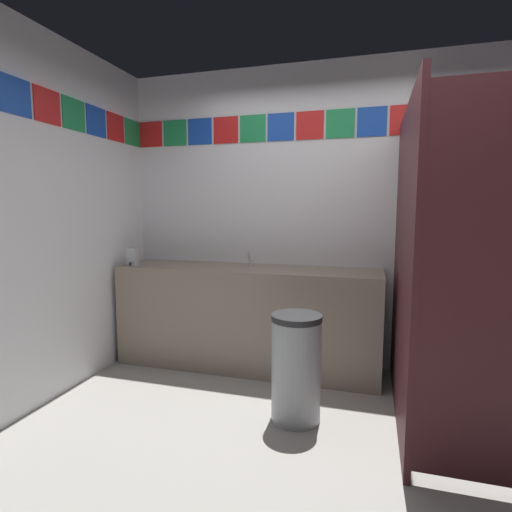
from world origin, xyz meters
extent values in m
plane|color=gray|center=(0.00, 0.00, 0.00)|extent=(8.64, 8.64, 0.00)
cube|color=silver|center=(0.00, 1.49, 1.34)|extent=(3.93, 0.08, 2.68)
cube|color=red|center=(-1.83, 1.45, 2.14)|extent=(0.24, 0.01, 0.24)
cube|color=#1E8C4C|center=(-1.57, 1.45, 2.14)|extent=(0.24, 0.01, 0.24)
cube|color=#1947B7|center=(-1.31, 1.45, 2.14)|extent=(0.24, 0.01, 0.24)
cube|color=red|center=(-1.05, 1.45, 2.14)|extent=(0.24, 0.01, 0.24)
cube|color=#1E8C4C|center=(-0.79, 1.45, 2.14)|extent=(0.24, 0.01, 0.24)
cube|color=#1947B7|center=(-0.52, 1.45, 2.14)|extent=(0.24, 0.01, 0.24)
cube|color=red|center=(-0.26, 1.45, 2.14)|extent=(0.24, 0.01, 0.24)
cube|color=#1E8C4C|center=(0.00, 1.45, 2.14)|extent=(0.24, 0.01, 0.24)
cube|color=#1947B7|center=(0.26, 1.45, 2.14)|extent=(0.24, 0.01, 0.24)
cube|color=red|center=(0.52, 1.45, 2.14)|extent=(0.24, 0.01, 0.24)
cube|color=#1E8C4C|center=(0.79, 1.45, 2.14)|extent=(0.24, 0.01, 0.24)
cube|color=#1947B7|center=(1.05, 1.45, 2.14)|extent=(0.24, 0.01, 0.24)
cube|color=silver|center=(-2.00, 0.00, 1.34)|extent=(0.08, 2.91, 2.68)
cube|color=#1947B7|center=(-1.96, 0.00, 2.14)|extent=(0.01, 0.24, 0.24)
cube|color=red|center=(-1.96, 0.26, 2.14)|extent=(0.01, 0.24, 0.24)
cube|color=#1E8C4C|center=(-1.96, 0.53, 2.14)|extent=(0.01, 0.24, 0.24)
cube|color=#1947B7|center=(-1.96, 0.79, 2.14)|extent=(0.01, 0.24, 0.24)
cube|color=red|center=(-1.96, 1.06, 2.14)|extent=(0.01, 0.24, 0.24)
cube|color=#1E8C4C|center=(-1.96, 1.32, 2.14)|extent=(0.01, 0.24, 0.24)
cube|color=gray|center=(-0.76, 1.17, 0.45)|extent=(2.32, 0.56, 0.90)
cube|color=gray|center=(-0.76, 1.44, 0.86)|extent=(2.32, 0.03, 0.08)
cylinder|color=silver|center=(-0.76, 1.14, 0.84)|extent=(0.34, 0.34, 0.10)
cylinder|color=silver|center=(-0.76, 1.28, 0.92)|extent=(0.04, 0.04, 0.05)
cylinder|color=silver|center=(-0.76, 1.23, 0.99)|extent=(0.02, 0.06, 0.09)
cube|color=#B7BABF|center=(-1.80, 1.01, 0.98)|extent=(0.09, 0.07, 0.16)
cylinder|color=black|center=(-1.80, 0.96, 0.92)|extent=(0.02, 0.02, 0.03)
cube|color=#471E23|center=(0.51, 0.67, 1.05)|extent=(0.04, 1.56, 2.09)
cylinder|color=silver|center=(0.53, -0.09, 1.15)|extent=(0.02, 0.02, 0.10)
cylinder|color=white|center=(1.02, 1.00, 0.20)|extent=(0.38, 0.38, 0.40)
torus|color=white|center=(1.02, 1.00, 0.42)|extent=(0.39, 0.39, 0.05)
cube|color=white|center=(1.02, 1.21, 0.57)|extent=(0.34, 0.17, 0.34)
cylinder|color=#999EA3|center=(-0.16, 0.38, 0.34)|extent=(0.33, 0.33, 0.69)
cylinder|color=#262628|center=(-0.16, 0.38, 0.71)|extent=(0.34, 0.34, 0.04)
camera|label=1|loc=(0.29, -2.14, 1.42)|focal=27.98mm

